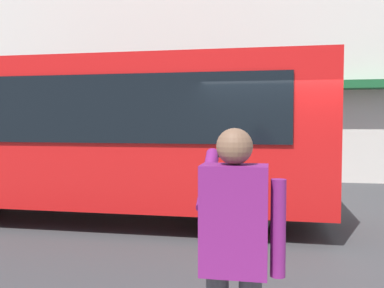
{
  "coord_description": "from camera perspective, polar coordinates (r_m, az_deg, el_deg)",
  "views": [
    {
      "loc": [
        0.2,
        7.08,
        1.88
      ],
      "look_at": [
        1.61,
        -0.36,
        1.48
      ],
      "focal_mm": 38.79,
      "sensor_mm": 36.0,
      "label": 1
    }
  ],
  "objects": [
    {
      "name": "ground_plane",
      "position": [
        7.33,
        12.18,
        -11.94
      ],
      "size": [
        60.0,
        60.0,
        0.0
      ],
      "primitive_type": "plane",
      "color": "#38383A"
    },
    {
      "name": "red_bus",
      "position": [
        8.31,
        -14.12,
        1.54
      ],
      "size": [
        9.05,
        2.54,
        3.08
      ],
      "color": "red",
      "rests_on": "ground_plane"
    },
    {
      "name": "pedestrian_photographer",
      "position": [
        2.59,
        5.89,
        -13.68
      ],
      "size": [
        0.53,
        0.52,
        1.7
      ],
      "color": "#2D2D33",
      "rests_on": "sidewalk_curb"
    }
  ]
}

